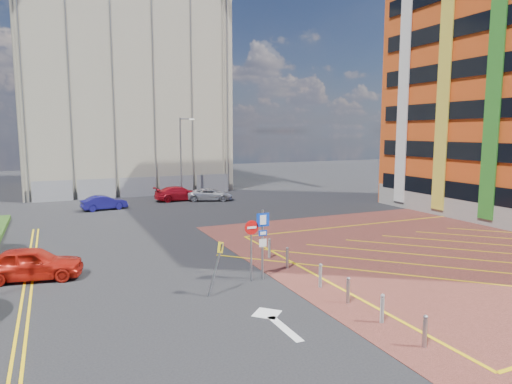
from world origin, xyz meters
TOP-DOWN VIEW (x-y plane):
  - ground at (0.00, 0.00)m, footprint 140.00×140.00m
  - forecourt at (14.00, 0.00)m, footprint 26.00×26.00m
  - lamp_back at (4.08, 28.00)m, footprint 1.53×0.16m
  - sign_cluster at (0.30, 0.98)m, footprint 1.17×0.12m
  - warning_sign at (-2.03, -0.09)m, footprint 0.79×0.42m
  - bollard_row at (2.30, -1.67)m, footprint 0.14×11.14m
  - construction_building at (0.00, 40.00)m, footprint 21.20×19.20m
  - construction_fence at (1.00, 30.00)m, footprint 21.60×0.06m
  - car_red_left at (-9.00, 5.27)m, footprint 4.64×2.59m
  - car_blue_back at (-4.03, 23.22)m, footprint 3.91×1.90m
  - car_red_back at (3.18, 25.76)m, footprint 4.81×2.07m
  - car_silver_back at (5.92, 24.56)m, footprint 4.74×3.34m

SIDE VIEW (x-z plane):
  - ground at x=0.00m, z-range 0.00..0.00m
  - forecourt at x=14.00m, z-range 0.00..0.02m
  - bollard_row at x=2.30m, z-range 0.02..0.92m
  - car_silver_back at x=5.92m, z-range 0.00..1.20m
  - car_blue_back at x=-4.03m, z-range 0.00..1.23m
  - car_red_back at x=3.18m, z-range 0.00..1.38m
  - car_red_left at x=-9.00m, z-range 0.00..1.49m
  - construction_fence at x=1.00m, z-range 0.00..2.00m
  - warning_sign at x=-2.03m, z-range 0.31..2.55m
  - sign_cluster at x=0.30m, z-range 0.35..3.55m
  - lamp_back at x=4.08m, z-range 0.36..8.36m
  - construction_building at x=0.00m, z-range 0.00..22.00m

